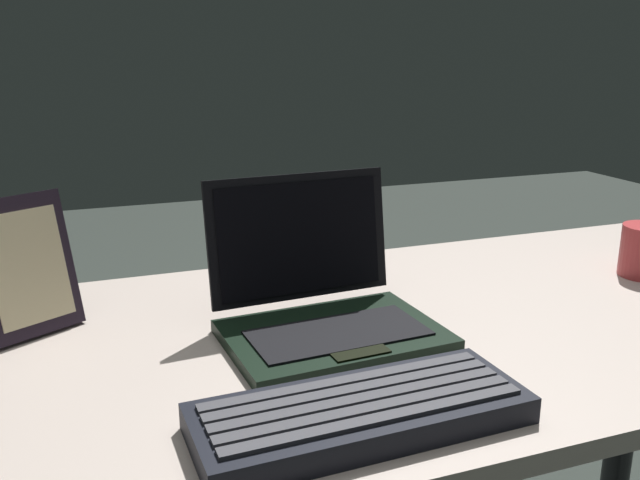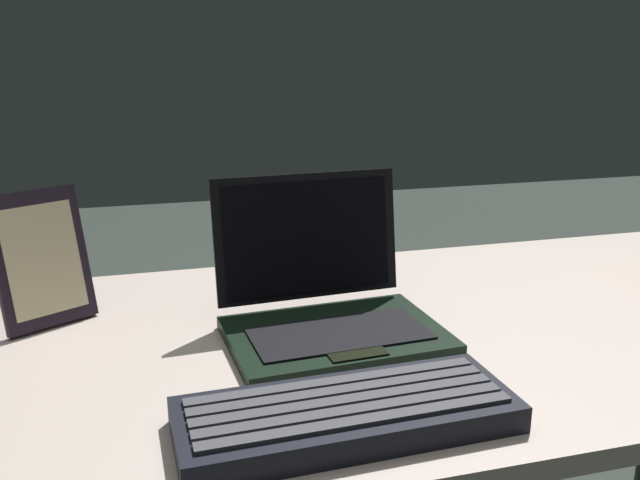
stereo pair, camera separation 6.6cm
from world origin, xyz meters
The scene contains 4 objects.
desk centered at (0.00, 0.00, 0.60)m, with size 1.79×0.66×0.70m.
laptop_front centered at (0.01, 0.00, 0.74)m, with size 0.29×0.23×0.20m.
external_keyboard centered at (-0.04, -0.23, 0.72)m, with size 0.35×0.14×0.03m.
photo_frame centered at (-0.36, 0.14, 0.79)m, with size 0.13×0.10×0.19m.
Camera 2 is at (-0.22, -0.80, 1.07)m, focal length 38.17 mm.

